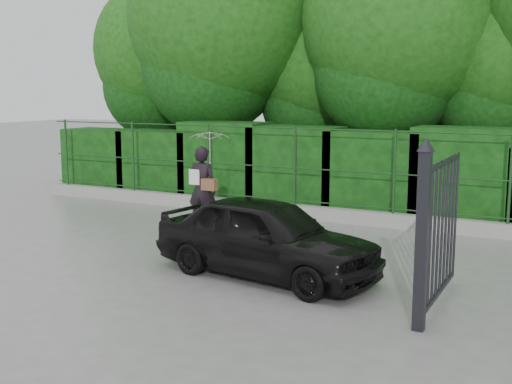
% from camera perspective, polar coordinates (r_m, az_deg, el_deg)
% --- Properties ---
extents(ground, '(80.00, 80.00, 0.00)m').
position_cam_1_polar(ground, '(11.18, -7.97, -6.12)').
color(ground, gray).
extents(kerb, '(14.00, 0.25, 0.30)m').
position_cam_1_polar(kerb, '(14.94, 2.02, -1.58)').
color(kerb, '#9E9E99').
rests_on(kerb, ground).
extents(fence, '(14.13, 0.06, 1.80)m').
position_cam_1_polar(fence, '(14.69, 2.82, 2.38)').
color(fence, '#1A401A').
rests_on(fence, kerb).
extents(hedge, '(14.20, 1.20, 2.12)m').
position_cam_1_polar(hedge, '(15.69, 3.78, 1.98)').
color(hedge, black).
rests_on(hedge, ground).
extents(trees, '(17.10, 6.15, 8.08)m').
position_cam_1_polar(trees, '(17.38, 10.37, 14.58)').
color(trees, black).
rests_on(trees, ground).
extents(gate, '(0.22, 2.33, 2.36)m').
position_cam_1_polar(gate, '(8.40, 15.29, -3.11)').
color(gate, black).
rests_on(gate, ground).
extents(woman, '(0.92, 0.87, 2.09)m').
position_cam_1_polar(woman, '(13.34, -4.45, 2.20)').
color(woman, black).
rests_on(woman, ground).
extents(car, '(3.92, 2.08, 1.27)m').
position_cam_1_polar(car, '(10.08, 0.91, -3.99)').
color(car, black).
rests_on(car, ground).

